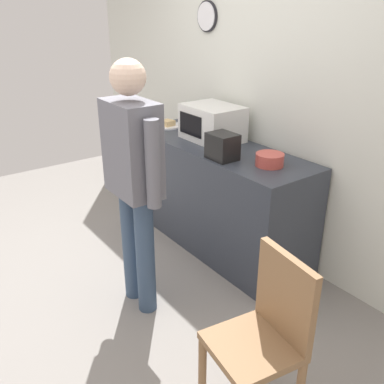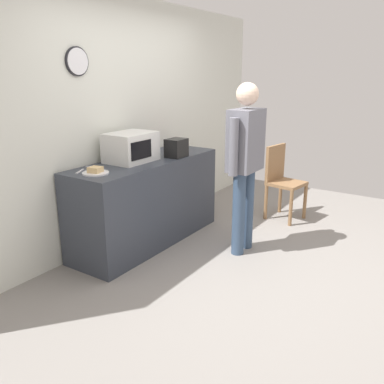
{
  "view_description": "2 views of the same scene",
  "coord_description": "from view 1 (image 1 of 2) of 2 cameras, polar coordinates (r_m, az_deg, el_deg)",
  "views": [
    {
      "loc": [
        2.52,
        -0.98,
        2.01
      ],
      "look_at": [
        0.15,
        0.76,
        0.72
      ],
      "focal_mm": 39.74,
      "sensor_mm": 36.0,
      "label": 1
    },
    {
      "loc": [
        -3.38,
        -1.53,
        1.84
      ],
      "look_at": [
        -0.08,
        0.66,
        0.65
      ],
      "focal_mm": 38.06,
      "sensor_mm": 36.0,
      "label": 2
    }
  ],
  "objects": [
    {
      "name": "ground_plane",
      "position": [
        3.37,
        -12.35,
        -13.49
      ],
      "size": [
        6.0,
        6.0,
        0.0
      ],
      "primitive_type": "plane",
      "color": "gray"
    },
    {
      "name": "back_wall",
      "position": [
        3.68,
        9.41,
        12.35
      ],
      "size": [
        5.4,
        0.13,
        2.6
      ],
      "color": "silver",
      "rests_on": "ground_plane"
    },
    {
      "name": "kitchen_counter",
      "position": [
        3.78,
        3.14,
        -0.43
      ],
      "size": [
        1.87,
        0.62,
        0.93
      ],
      "primitive_type": "cube",
      "color": "#333842",
      "rests_on": "ground_plane"
    },
    {
      "name": "microwave",
      "position": [
        3.72,
        2.76,
        9.26
      ],
      "size": [
        0.5,
        0.39,
        0.3
      ],
      "color": "silver",
      "rests_on": "kitchen_counter"
    },
    {
      "name": "sandwich_plate",
      "position": [
        4.16,
        -3.29,
        8.98
      ],
      "size": [
        0.24,
        0.24,
        0.07
      ],
      "color": "white",
      "rests_on": "kitchen_counter"
    },
    {
      "name": "salad_bowl",
      "position": [
        3.16,
        10.38,
        4.3
      ],
      "size": [
        0.21,
        0.21,
        0.09
      ],
      "primitive_type": "cylinder",
      "color": "#C64C42",
      "rests_on": "kitchen_counter"
    },
    {
      "name": "toaster",
      "position": [
        3.24,
        4.1,
        6.13
      ],
      "size": [
        0.22,
        0.18,
        0.2
      ],
      "primitive_type": "cube",
      "color": "black",
      "rests_on": "kitchen_counter"
    },
    {
      "name": "fork_utensil",
      "position": [
        4.28,
        -1.42,
        9.22
      ],
      "size": [
        0.16,
        0.09,
        0.01
      ],
      "primitive_type": "cube",
      "rotation": [
        0.0,
        0.0,
        0.47
      ],
      "color": "silver",
      "rests_on": "kitchen_counter"
    },
    {
      "name": "spoon_utensil",
      "position": [
        4.14,
        0.73,
        8.69
      ],
      "size": [
        0.11,
        0.16,
        0.01
      ],
      "primitive_type": "cube",
      "rotation": [
        0.0,
        0.0,
        2.12
      ],
      "color": "silver",
      "rests_on": "kitchen_counter"
    },
    {
      "name": "person_standing",
      "position": [
        2.77,
        -7.85,
        2.54
      ],
      "size": [
        0.59,
        0.24,
        1.73
      ],
      "color": "#354964",
      "rests_on": "ground_plane"
    },
    {
      "name": "wooden_chair",
      "position": [
        2.24,
        9.79,
        -18.17
      ],
      "size": [
        0.46,
        0.46,
        0.94
      ],
      "color": "olive",
      "rests_on": "ground_plane"
    }
  ]
}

